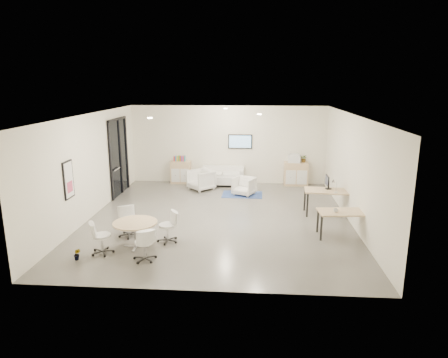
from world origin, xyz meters
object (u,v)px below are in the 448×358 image
desk_rear (329,193)px  round_table (135,225)px  sideboard_right (296,174)px  loveseat (223,177)px  armchair_left (201,179)px  desk_front (345,214)px  sideboard_left (181,172)px  armchair_right (244,185)px

desk_rear → round_table: bearing=-145.3°
sideboard_right → round_table: sideboard_right is taller
loveseat → desk_rear: bearing=-42.9°
desk_rear → round_table: (-5.39, -3.04, -0.12)m
armchair_left → desk_front: armchair_left is taller
loveseat → round_table: bearing=-104.5°
sideboard_left → desk_rear: 6.54m
armchair_left → sideboard_right: bearing=61.2°
armchair_left → desk_front: size_ratio=0.59×
desk_rear → armchair_right: bearing=148.7°
desk_front → sideboard_right: bearing=92.5°
sideboard_right → armchair_right: 2.62m
armchair_right → desk_front: 4.88m
sideboard_right → armchair_left: bearing=-165.6°
sideboard_left → sideboard_right: size_ratio=0.97×
armchair_left → desk_rear: size_ratio=0.55×
sideboard_right → loveseat: size_ratio=0.56×
desk_front → armchair_right: bearing=120.3°
sideboard_left → round_table: sideboard_left is taller
armchair_left → desk_rear: (4.44, -2.66, 0.28)m
loveseat → armchair_right: (0.91, -1.42, 0.02)m
sideboard_right → armchair_right: size_ratio=1.29×
sideboard_left → desk_front: bearing=-45.5°
armchair_left → armchair_right: 1.81m
desk_rear → armchair_left: bearing=154.4°
armchair_left → armchair_right: bearing=26.8°
round_table → sideboard_left: bearing=90.2°
armchair_right → armchair_left: bearing=-175.6°
armchair_right → sideboard_left: bearing=173.5°
sideboard_left → desk_front: (5.49, -5.58, 0.20)m
sideboard_left → armchair_right: (2.68, -1.61, -0.09)m
armchair_left → round_table: size_ratio=0.77×
armchair_right → desk_rear: (2.74, -2.04, 0.34)m
sideboard_left → desk_rear: size_ratio=0.59×
sideboard_left → desk_rear: bearing=-33.9°
loveseat → round_table: (-1.74, -6.49, 0.25)m
armchair_left → desk_rear: armchair_left is taller
sideboard_left → armchair_right: sideboard_left is taller
desk_rear → desk_front: (0.07, -1.93, -0.05)m
armchair_right → round_table: (-2.65, -5.07, 0.23)m
sideboard_left → loveseat: (1.77, -0.19, -0.12)m
desk_rear → round_table: size_ratio=1.41×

